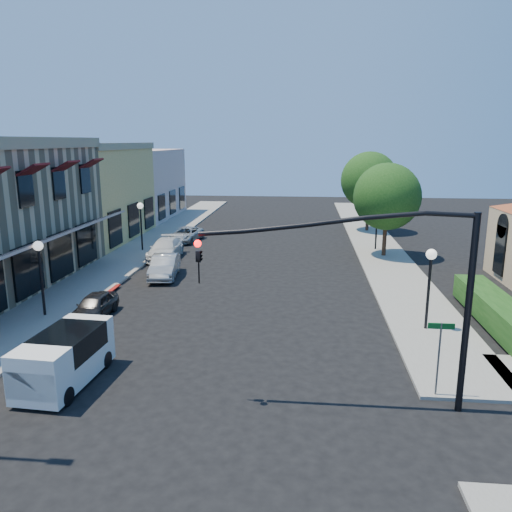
# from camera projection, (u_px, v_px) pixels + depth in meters

# --- Properties ---
(ground) EXTENTS (120.00, 120.00, 0.00)m
(ground) POSITION_uv_depth(u_px,v_px,m) (186.00, 423.00, 14.32)
(ground) COLOR black
(ground) RESTS_ON ground
(sidewalk_left) EXTENTS (3.50, 50.00, 0.12)m
(sidewalk_left) POSITION_uv_depth(u_px,v_px,m) (159.00, 238.00, 41.32)
(sidewalk_left) COLOR gray
(sidewalk_left) RESTS_ON ground
(sidewalk_right) EXTENTS (3.50, 50.00, 0.12)m
(sidewalk_right) POSITION_uv_depth(u_px,v_px,m) (373.00, 242.00, 39.64)
(sidewalk_right) COLOR gray
(sidewalk_right) RESTS_ON ground
(curb_red_strip) EXTENTS (0.25, 10.00, 0.06)m
(curb_red_strip) POSITION_uv_depth(u_px,v_px,m) (79.00, 318.00, 22.74)
(curb_red_strip) COLOR maroon
(curb_red_strip) RESTS_ON ground
(yellow_stucco_building) EXTENTS (10.00, 12.00, 7.60)m
(yellow_stucco_building) POSITION_uv_depth(u_px,v_px,m) (72.00, 193.00, 40.16)
(yellow_stucco_building) COLOR tan
(yellow_stucco_building) RESTS_ON ground
(pink_stucco_building) EXTENTS (10.00, 12.00, 7.00)m
(pink_stucco_building) POSITION_uv_depth(u_px,v_px,m) (125.00, 184.00, 51.86)
(pink_stucco_building) COLOR beige
(pink_stucco_building) RESTS_ON ground
(hedge) EXTENTS (1.40, 8.00, 1.10)m
(hedge) POSITION_uv_depth(u_px,v_px,m) (495.00, 325.00, 21.92)
(hedge) COLOR #173F12
(hedge) RESTS_ON ground
(street_tree_a) EXTENTS (4.56, 4.56, 6.48)m
(street_tree_a) POSITION_uv_depth(u_px,v_px,m) (387.00, 197.00, 33.85)
(street_tree_a) COLOR #301F13
(street_tree_a) RESTS_ON ground
(street_tree_b) EXTENTS (4.94, 4.94, 7.02)m
(street_tree_b) POSITION_uv_depth(u_px,v_px,m) (369.00, 180.00, 43.47)
(street_tree_b) COLOR #301F13
(street_tree_b) RESTS_ON ground
(signal_mast_arm) EXTENTS (8.01, 0.39, 6.00)m
(signal_mast_arm) POSITION_uv_depth(u_px,v_px,m) (394.00, 277.00, 14.28)
(signal_mast_arm) COLOR black
(signal_mast_arm) RESTS_ON ground
(street_name_sign) EXTENTS (0.80, 0.06, 2.50)m
(street_name_sign) POSITION_uv_depth(u_px,v_px,m) (439.00, 347.00, 15.35)
(street_name_sign) COLOR #595B5E
(street_name_sign) RESTS_ON ground
(lamppost_left_near) EXTENTS (0.44, 0.44, 3.57)m
(lamppost_left_near) POSITION_uv_depth(u_px,v_px,m) (39.00, 259.00, 22.28)
(lamppost_left_near) COLOR black
(lamppost_left_near) RESTS_ON ground
(lamppost_left_far) EXTENTS (0.44, 0.44, 3.57)m
(lamppost_left_far) POSITION_uv_depth(u_px,v_px,m) (141.00, 214.00, 35.85)
(lamppost_left_far) COLOR black
(lamppost_left_far) RESTS_ON ground
(lamppost_right_near) EXTENTS (0.44, 0.44, 3.57)m
(lamppost_right_near) POSITION_uv_depth(u_px,v_px,m) (430.00, 269.00, 20.64)
(lamppost_right_near) COLOR black
(lamppost_right_near) RESTS_ON ground
(lamppost_right_far) EXTENTS (0.44, 0.44, 3.57)m
(lamppost_right_far) POSITION_uv_depth(u_px,v_px,m) (377.00, 214.00, 36.15)
(lamppost_right_far) COLOR black
(lamppost_right_far) RESTS_ON ground
(white_van) EXTENTS (1.93, 4.00, 1.73)m
(white_van) POSITION_uv_depth(u_px,v_px,m) (64.00, 356.00, 16.43)
(white_van) COLOR silver
(white_van) RESTS_ON ground
(parked_car_a) EXTENTS (1.37, 3.28, 1.11)m
(parked_car_a) POSITION_uv_depth(u_px,v_px,m) (94.00, 306.00, 22.73)
(parked_car_a) COLOR black
(parked_car_a) RESTS_ON ground
(parked_car_b) EXTENTS (1.91, 4.19, 1.33)m
(parked_car_b) POSITION_uv_depth(u_px,v_px,m) (165.00, 266.00, 29.43)
(parked_car_b) COLOR #9A9C9F
(parked_car_b) RESTS_ON ground
(parked_car_c) EXTENTS (2.01, 4.64, 1.33)m
(parked_car_c) POSITION_uv_depth(u_px,v_px,m) (165.00, 249.00, 34.16)
(parked_car_c) COLOR silver
(parked_car_c) RESTS_ON ground
(parked_car_d) EXTENTS (2.40, 4.29, 1.13)m
(parked_car_d) POSITION_uv_depth(u_px,v_px,m) (186.00, 234.00, 39.99)
(parked_car_d) COLOR #A6AAAB
(parked_car_d) RESTS_ON ground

